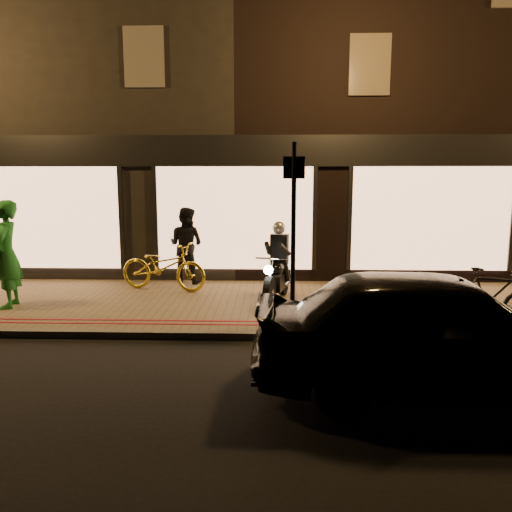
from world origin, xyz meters
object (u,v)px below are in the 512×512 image
(sign_post, at_px, (293,225))
(person_green, at_px, (7,254))
(bicycle_gold, at_px, (163,266))
(motorcycle, at_px, (277,271))
(parked_car, at_px, (438,330))

(sign_post, relative_size, person_green, 1.48)
(bicycle_gold, bearing_deg, person_green, 135.19)
(motorcycle, relative_size, sign_post, 0.64)
(motorcycle, bearing_deg, sign_post, -68.73)
(sign_post, relative_size, parked_car, 0.67)
(motorcycle, height_order, parked_car, motorcycle)
(bicycle_gold, relative_size, parked_car, 0.44)
(sign_post, distance_m, bicycle_gold, 3.86)
(person_green, bearing_deg, bicycle_gold, 106.70)
(sign_post, distance_m, parked_car, 2.98)
(sign_post, bearing_deg, person_green, 169.34)
(person_green, bearing_deg, motorcycle, 83.50)
(motorcycle, height_order, bicycle_gold, motorcycle)
(motorcycle, relative_size, person_green, 0.95)
(sign_post, bearing_deg, bicycle_gold, 137.26)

